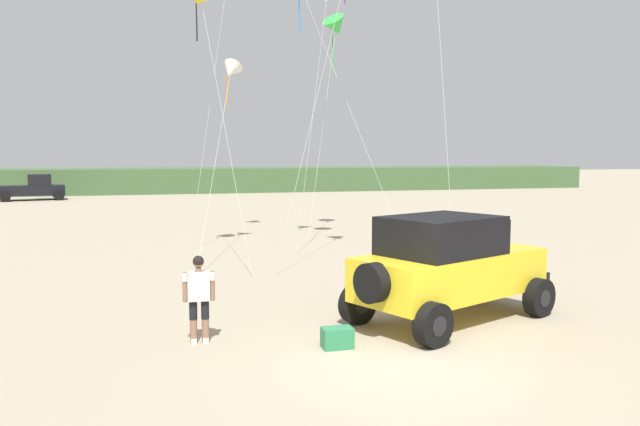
{
  "coord_description": "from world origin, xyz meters",
  "views": [
    {
      "loc": [
        -4.05,
        -9.52,
        3.56
      ],
      "look_at": [
        -0.55,
        3.35,
        2.3
      ],
      "focal_mm": 35.18,
      "sensor_mm": 36.0,
      "label": 1
    }
  ],
  "objects_px": {
    "cooler_box": "(337,338)",
    "kite_pink_ribbon": "(336,27)",
    "jeep": "(449,265)",
    "person_watching": "(199,294)",
    "kite_blue_swept": "(231,71)",
    "distant_pickup": "(34,188)"
  },
  "relations": [
    {
      "from": "cooler_box",
      "to": "kite_pink_ribbon",
      "type": "height_order",
      "value": "kite_pink_ribbon"
    },
    {
      "from": "jeep",
      "to": "person_watching",
      "type": "bearing_deg",
      "value": -177.54
    },
    {
      "from": "jeep",
      "to": "kite_blue_swept",
      "type": "xyz_separation_m",
      "value": [
        -3.1,
        11.68,
        5.41
      ]
    },
    {
      "from": "jeep",
      "to": "kite_blue_swept",
      "type": "height_order",
      "value": "kite_blue_swept"
    },
    {
      "from": "jeep",
      "to": "distant_pickup",
      "type": "height_order",
      "value": "jeep"
    },
    {
      "from": "person_watching",
      "to": "kite_blue_swept",
      "type": "bearing_deg",
      "value": 79.7
    },
    {
      "from": "cooler_box",
      "to": "kite_blue_swept",
      "type": "distance_m",
      "value": 14.41
    },
    {
      "from": "distant_pickup",
      "to": "kite_pink_ribbon",
      "type": "distance_m",
      "value": 31.2
    },
    {
      "from": "person_watching",
      "to": "kite_pink_ribbon",
      "type": "xyz_separation_m",
      "value": [
        7.2,
        15.11,
        8.15
      ]
    },
    {
      "from": "cooler_box",
      "to": "kite_pink_ribbon",
      "type": "bearing_deg",
      "value": 73.76
    },
    {
      "from": "jeep",
      "to": "kite_blue_swept",
      "type": "relative_size",
      "value": 0.7
    },
    {
      "from": "person_watching",
      "to": "distant_pickup",
      "type": "distance_m",
      "value": 41.31
    },
    {
      "from": "person_watching",
      "to": "kite_blue_swept",
      "type": "height_order",
      "value": "kite_blue_swept"
    },
    {
      "from": "jeep",
      "to": "person_watching",
      "type": "relative_size",
      "value": 3.0
    },
    {
      "from": "cooler_box",
      "to": "distant_pickup",
      "type": "relative_size",
      "value": 0.11
    },
    {
      "from": "kite_blue_swept",
      "to": "cooler_box",
      "type": "bearing_deg",
      "value": -88.88
    },
    {
      "from": "jeep",
      "to": "distant_pickup",
      "type": "distance_m",
      "value": 42.61
    },
    {
      "from": "jeep",
      "to": "person_watching",
      "type": "distance_m",
      "value": 5.28
    },
    {
      "from": "jeep",
      "to": "distant_pickup",
      "type": "relative_size",
      "value": 1.02
    },
    {
      "from": "jeep",
      "to": "kite_blue_swept",
      "type": "distance_m",
      "value": 13.24
    },
    {
      "from": "jeep",
      "to": "kite_blue_swept",
      "type": "bearing_deg",
      "value": 104.86
    },
    {
      "from": "kite_blue_swept",
      "to": "kite_pink_ribbon",
      "type": "height_order",
      "value": "kite_pink_ribbon"
    }
  ]
}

